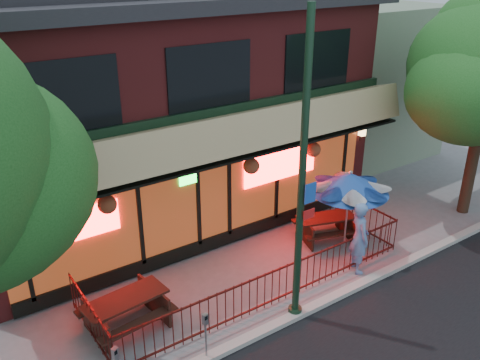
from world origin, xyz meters
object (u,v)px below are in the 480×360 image
at_px(street_light, 301,194).
at_px(picnic_table_left, 126,308).
at_px(picnic_table_right, 326,224).
at_px(patio_umbrella, 350,183).
at_px(parking_meter_near, 205,329).
at_px(pedestrian, 359,237).

distance_m(street_light, picnic_table_left, 4.68).
bearing_deg(street_light, picnic_table_left, 151.70).
bearing_deg(picnic_table_right, picnic_table_left, -176.73).
relative_size(patio_umbrella, parking_meter_near, 2.06).
distance_m(street_light, patio_umbrella, 3.55).
bearing_deg(pedestrian, picnic_table_left, 99.72).
distance_m(patio_umbrella, parking_meter_near, 5.88).
bearing_deg(pedestrian, patio_umbrella, -5.16).
distance_m(picnic_table_left, picnic_table_right, 6.46).
xyz_separation_m(picnic_table_left, patio_umbrella, (6.47, -0.39, 1.57)).
bearing_deg(picnic_table_left, pedestrian, -12.57).
height_order(street_light, patio_umbrella, street_light).
relative_size(pedestrian, parking_meter_near, 1.68).
height_order(picnic_table_left, parking_meter_near, parking_meter_near).
bearing_deg(picnic_table_left, picnic_table_right, 3.27).
distance_m(picnic_table_left, patio_umbrella, 6.67).
height_order(pedestrian, parking_meter_near, pedestrian).
xyz_separation_m(street_light, pedestrian, (2.57, 0.50, -2.15)).
bearing_deg(parking_meter_near, pedestrian, 6.56).
bearing_deg(picnic_table_right, street_light, -144.00).
bearing_deg(picnic_table_right, patio_umbrella, -88.15).
relative_size(street_light, picnic_table_left, 3.51).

